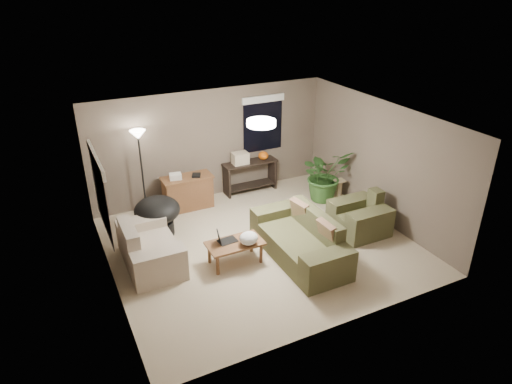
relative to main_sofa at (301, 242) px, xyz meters
name	(u,v)px	position (x,y,z in m)	size (l,w,h in m)	color
room_shell	(261,186)	(-0.50, 0.66, 0.96)	(5.50, 5.50, 5.50)	#BCAC8C
main_sofa	(301,242)	(0.00, 0.00, 0.00)	(0.95, 2.20, 0.85)	#4E4E2F
throw_pillows	(314,222)	(0.26, 0.00, 0.36)	(0.30, 1.37, 0.47)	#8C7251
loveseat	(149,249)	(-2.57, 0.99, 0.00)	(0.90, 1.60, 0.85)	beige
armchair	(360,218)	(1.54, 0.25, 0.00)	(0.95, 1.00, 0.85)	brown
coffee_table	(235,245)	(-1.17, 0.34, 0.06)	(1.00, 0.55, 0.42)	brown
laptop	(224,239)	(-1.34, 0.44, 0.19)	(0.40, 0.25, 0.24)	black
plastic_bag	(249,238)	(-0.97, 0.19, 0.24)	(0.34, 0.30, 0.23)	white
desk	(188,192)	(-1.24, 2.76, 0.08)	(1.10, 0.50, 0.75)	brown
desk_papers	(180,176)	(-1.39, 2.75, 0.51)	(0.72, 0.31, 0.12)	silver
console_table	(250,174)	(0.37, 2.93, 0.14)	(1.30, 0.40, 0.75)	black
pumpkin	(263,156)	(0.72, 2.93, 0.55)	(0.23, 0.23, 0.19)	orange
cardboard_box	(240,158)	(0.12, 2.93, 0.59)	(0.36, 0.27, 0.27)	beige
papasan_chair	(158,214)	(-2.14, 1.91, 0.17)	(1.17, 1.17, 0.80)	black
floor_lamp	(139,145)	(-2.16, 2.84, 1.30)	(0.32, 0.32, 1.91)	black
ceiling_fixture	(261,123)	(-0.50, 0.66, 2.15)	(0.50, 0.50, 0.10)	white
houseplant	(324,180)	(1.71, 1.80, 0.18)	(1.10, 1.22, 0.95)	#2D5923
cat_scratching_post	(339,191)	(2.00, 1.60, -0.08)	(0.32, 0.32, 0.50)	tan
window_left	(98,181)	(-3.23, 0.96, 1.49)	(0.05, 1.56, 1.33)	black
window_back	(263,114)	(0.80, 3.13, 1.49)	(1.06, 0.05, 1.33)	black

